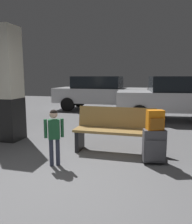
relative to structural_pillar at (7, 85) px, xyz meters
The scene contains 8 objects.
ground_plane 3.23m from the structural_pillar, 46.30° to the left, with size 18.00×18.00×0.10m, color slate.
structural_pillar is the anchor object (origin of this frame).
bench 2.75m from the structural_pillar, ahead, with size 1.60×0.53×0.89m.
suitcase 3.58m from the structural_pillar, 11.87° to the right, with size 0.41×0.30×0.60m.
backpack_bright 3.49m from the structural_pillar, 11.87° to the right, with size 0.32×0.27×0.34m.
child 2.24m from the structural_pillar, 35.15° to the right, with size 0.30×0.19×0.97m.
parked_car_near 5.57m from the structural_pillar, 41.81° to the left, with size 4.27×2.18×1.51m.
parked_car_far 5.45m from the structural_pillar, 79.80° to the left, with size 4.10×1.81×1.51m.
Camera 1 is at (1.31, -2.72, 1.51)m, focal length 36.17 mm.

